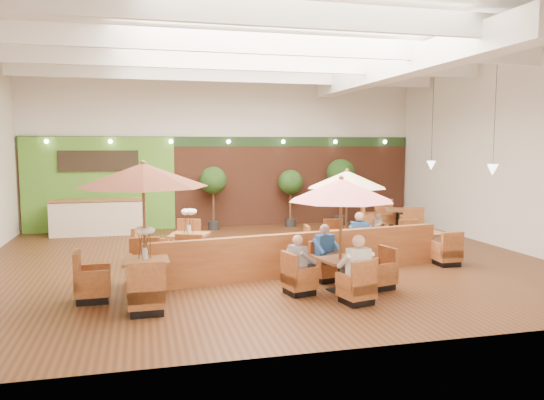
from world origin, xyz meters
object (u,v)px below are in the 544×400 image
object	(u,v)px
diner_1	(326,247)
table_0	(140,200)
table_2	(347,196)
diner_2	(300,258)
table_1	(341,212)
topiary_0	(213,183)
table_3	(179,247)
diner_3	(359,232)
table_4	(420,246)
topiary_1	(291,184)
table_5	(390,221)
diner_0	(357,263)
topiary_2	(341,176)
diner_4	(376,228)
service_counter	(99,217)
booth_divider	(303,254)

from	to	relation	value
diner_1	table_0	bearing A→B (deg)	-9.61
table_2	diner_2	distance (m)	3.98
table_1	topiary_0	distance (m)	8.52
table_3	diner_1	xyz separation A→B (m)	(2.99, -2.29, 0.30)
table_0	diner_3	xyz separation A→B (m)	(5.26, 1.87, -1.13)
table_4	topiary_1	bearing A→B (deg)	107.11
table_3	table_5	bearing A→B (deg)	47.86
table_5	diner_0	xyz separation A→B (m)	(-4.29, -7.32, 0.41)
table_1	topiary_1	size ratio (longest dim) A/B	1.16
table_1	table_3	size ratio (longest dim) A/B	0.86
table_0	topiary_1	world-z (taller)	table_0
topiary_1	topiary_2	distance (m)	1.93
diner_3	diner_4	xyz separation A→B (m)	(0.85, 0.85, -0.04)
table_5	diner_2	distance (m)	8.27
service_counter	topiary_1	world-z (taller)	topiary_1
diner_2	diner_4	bearing A→B (deg)	113.99
table_1	topiary_2	distance (m)	9.01
table_0	topiary_2	distance (m)	10.67
booth_divider	table_2	size ratio (longest dim) A/B	3.06
table_4	diner_1	xyz separation A→B (m)	(-3.13, -1.56, 0.43)
table_1	table_4	distance (m)	4.15
table_2	diner_3	size ratio (longest dim) A/B	2.80
table_4	diner_3	bearing A→B (deg)	-176.77
table_4	topiary_1	size ratio (longest dim) A/B	1.12
diner_1	service_counter	bearing A→B (deg)	-70.02
table_3	diner_4	bearing A→B (deg)	23.60
table_3	diner_2	bearing A→B (deg)	-32.45
table_0	diner_4	distance (m)	6.78
diner_3	topiary_1	bearing A→B (deg)	99.96
table_0	table_5	world-z (taller)	table_0
topiary_1	table_2	bearing A→B (deg)	-89.46
booth_divider	topiary_2	bearing A→B (deg)	54.38
table_1	diner_2	xyz separation A→B (m)	(-0.85, 0.00, -0.88)
service_counter	table_5	world-z (taller)	service_counter
table_5	diner_4	xyz separation A→B (m)	(-2.05, -3.30, 0.36)
service_counter	diner_2	size ratio (longest dim) A/B	4.08
diner_3	table_3	bearing A→B (deg)	178.89
diner_0	diner_1	size ratio (longest dim) A/B	1.09
table_5	topiary_0	bearing A→B (deg)	-179.80
table_0	table_1	world-z (taller)	table_0
table_1	diner_2	distance (m)	1.22
booth_divider	table_1	bearing A→B (deg)	-84.40
table_2	topiary_0	distance (m)	5.94
diner_4	diner_2	bearing A→B (deg)	153.61
table_2	table_3	distance (m)	4.53
table_0	topiary_1	size ratio (longest dim) A/B	1.30
topiary_0	diner_3	xyz separation A→B (m)	(2.83, -6.07, -0.86)
diner_0	diner_3	distance (m)	3.47
table_5	topiary_2	xyz separation A→B (m)	(-1.03, 1.93, 1.44)
table_3	diner_4	xyz separation A→B (m)	(5.23, 0.02, 0.27)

